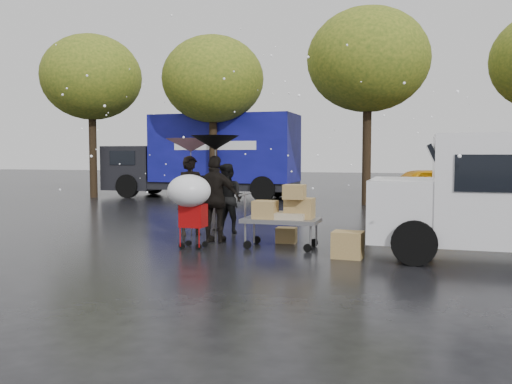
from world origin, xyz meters
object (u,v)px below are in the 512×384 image
(person_black, at_px, (216,199))
(yellow_taxi, at_px, (437,186))
(person_pink, at_px, (191,195))
(blue_truck, at_px, (207,156))
(vendor_cart, at_px, (285,212))
(shopping_cart, at_px, (190,195))

(person_black, relative_size, yellow_taxi, 0.46)
(person_pink, relative_size, blue_truck, 0.22)
(blue_truck, xyz_separation_m, yellow_taxi, (9.35, -0.20, -1.08))
(person_pink, distance_m, yellow_taxi, 11.40)
(person_pink, distance_m, person_black, 1.26)
(vendor_cart, height_order, shopping_cart, shopping_cart)
(person_pink, relative_size, vendor_cart, 1.20)
(shopping_cart, bearing_deg, vendor_cart, 21.64)
(person_black, distance_m, blue_truck, 11.93)
(person_black, height_order, shopping_cart, person_black)
(person_pink, xyz_separation_m, vendor_cart, (2.50, -1.11, -0.18))
(person_pink, height_order, shopping_cart, person_pink)
(person_pink, xyz_separation_m, yellow_taxi, (5.63, 9.91, -0.23))
(person_black, relative_size, blue_truck, 0.22)
(person_pink, bearing_deg, yellow_taxi, 20.98)
(person_black, xyz_separation_m, vendor_cart, (1.57, -0.27, -0.19))
(person_black, bearing_deg, vendor_cart, 168.71)
(person_pink, bearing_deg, shopping_cart, -106.32)
(person_pink, distance_m, blue_truck, 10.81)
(blue_truck, distance_m, yellow_taxi, 9.41)
(shopping_cart, relative_size, yellow_taxi, 0.37)
(person_black, xyz_separation_m, shopping_cart, (-0.16, -0.95, 0.15))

